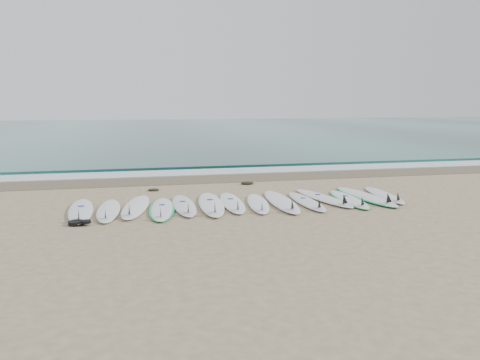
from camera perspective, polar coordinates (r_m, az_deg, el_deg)
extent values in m
plane|color=#9C8665|center=(11.49, 0.75, -3.03)|extent=(120.00, 120.00, 0.00)
cube|color=#1F5D59|center=(43.55, -9.42, 6.03)|extent=(120.00, 55.00, 0.03)
cube|color=brown|center=(15.43, -2.83, 0.19)|extent=(120.00, 1.80, 0.01)
cube|color=silver|center=(16.79, -3.67, 0.98)|extent=(120.00, 1.40, 0.04)
cube|color=#1F5D59|center=(18.26, -4.43, 1.74)|extent=(120.00, 1.00, 0.10)
ellipsoid|color=white|center=(11.29, -18.85, -3.52)|extent=(0.72, 2.67, 0.09)
cone|color=black|center=(10.32, -19.08, -3.85)|extent=(0.24, 0.29, 0.28)
cylinder|color=navy|center=(11.53, -18.81, -3.04)|extent=(0.16, 0.16, 0.01)
ellipsoid|color=white|center=(11.14, -15.73, -3.56)|extent=(0.55, 2.45, 0.08)
cone|color=black|center=(10.24, -16.09, -3.88)|extent=(0.21, 0.26, 0.26)
ellipsoid|color=white|center=(11.36, -12.57, -3.16)|extent=(0.94, 2.72, 0.09)
cone|color=black|center=(10.39, -13.35, -3.48)|extent=(0.26, 0.31, 0.28)
ellipsoid|color=white|center=(11.02, -9.50, -3.47)|extent=(0.72, 2.49, 0.08)
ellipsoid|color=#06C560|center=(11.02, -9.50, -3.50)|extent=(0.81, 2.51, 0.06)
cone|color=black|center=(10.11, -9.65, -3.80)|extent=(0.23, 0.28, 0.26)
cylinder|color=navy|center=(11.24, -9.48, -3.00)|extent=(0.15, 0.15, 0.01)
ellipsoid|color=silver|center=(11.32, -6.86, -3.06)|extent=(0.52, 2.52, 0.08)
cone|color=black|center=(10.39, -6.34, -3.33)|extent=(0.21, 0.27, 0.27)
cylinder|color=navy|center=(11.55, -6.99, -2.60)|extent=(0.15, 0.15, 0.01)
ellipsoid|color=white|center=(11.38, -3.56, -2.91)|extent=(0.81, 2.87, 0.09)
cone|color=black|center=(10.34, -3.08, -3.22)|extent=(0.26, 0.32, 0.30)
cylinder|color=navy|center=(11.64, -3.68, -2.40)|extent=(0.18, 0.18, 0.01)
ellipsoid|color=white|center=(11.53, -0.98, -2.76)|extent=(0.69, 2.55, 0.08)
cone|color=black|center=(10.61, -0.28, -3.01)|extent=(0.23, 0.28, 0.27)
cylinder|color=navy|center=(11.76, -1.15, -2.31)|extent=(0.15, 0.15, 0.01)
ellipsoid|color=white|center=(11.47, 2.19, -2.84)|extent=(0.85, 2.40, 0.08)
cone|color=black|center=(10.61, 2.70, -3.09)|extent=(0.24, 0.28, 0.25)
ellipsoid|color=white|center=(11.69, 5.01, -2.60)|extent=(0.77, 2.86, 0.09)
cone|color=black|center=(10.68, 6.37, -2.86)|extent=(0.26, 0.32, 0.30)
ellipsoid|color=white|center=(11.79, 8.06, -2.59)|extent=(0.55, 2.41, 0.08)
cone|color=black|center=(10.95, 9.62, -2.80)|extent=(0.21, 0.26, 0.26)
cylinder|color=navy|center=(11.99, 7.69, -2.19)|extent=(0.14, 0.14, 0.01)
ellipsoid|color=white|center=(12.27, 10.03, -2.15)|extent=(0.96, 2.66, 0.08)
cone|color=black|center=(11.46, 12.60, -2.27)|extent=(0.26, 0.31, 0.28)
cylinder|color=navy|center=(12.47, 9.43, -1.75)|extent=(0.17, 0.17, 0.01)
ellipsoid|color=white|center=(12.26, 13.09, -2.29)|extent=(0.70, 2.41, 0.08)
ellipsoid|color=#06C560|center=(12.26, 13.09, -2.31)|extent=(0.78, 2.44, 0.05)
cone|color=black|center=(11.44, 14.68, -2.47)|extent=(0.22, 0.27, 0.25)
cylinder|color=navy|center=(12.46, 12.72, -1.90)|extent=(0.15, 0.15, 0.01)
ellipsoid|color=white|center=(12.70, 15.01, -1.93)|extent=(0.77, 2.82, 0.09)
ellipsoid|color=#06C560|center=(12.70, 15.00, -1.96)|extent=(0.86, 2.85, 0.06)
cone|color=black|center=(11.83, 17.62, -2.06)|extent=(0.26, 0.31, 0.30)
ellipsoid|color=white|center=(13.06, 17.10, -1.75)|extent=(0.79, 2.44, 0.08)
cone|color=black|center=(12.25, 18.69, -1.88)|extent=(0.23, 0.28, 0.26)
ellipsoid|color=black|center=(13.50, -10.50, -1.18)|extent=(0.32, 0.25, 0.06)
ellipsoid|color=black|center=(14.36, 0.91, -0.36)|extent=(0.40, 0.31, 0.08)
cylinder|color=black|center=(10.17, -19.33, -4.97)|extent=(0.32, 0.32, 0.08)
cylinder|color=black|center=(10.05, -18.27, -4.86)|extent=(0.20, 0.20, 0.06)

